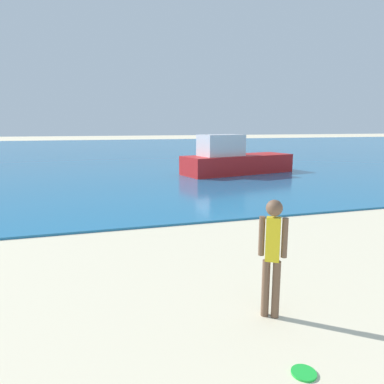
% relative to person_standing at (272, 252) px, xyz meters
% --- Properties ---
extents(water, '(160.00, 60.00, 0.06)m').
position_rel_person_standing_xyz_m(water, '(0.06, 34.92, -0.94)').
color(water, '#1E6B9E').
rests_on(water, ground).
extents(person_standing, '(0.34, 0.25, 1.71)m').
position_rel_person_standing_xyz_m(person_standing, '(0.00, 0.00, 0.00)').
color(person_standing, brown).
rests_on(person_standing, ground).
extents(frisbee, '(0.28, 0.28, 0.03)m').
position_rel_person_standing_xyz_m(frisbee, '(-0.24, -1.20, -0.96)').
color(frisbee, green).
rests_on(frisbee, ground).
extents(boat_near, '(6.62, 3.32, 2.15)m').
position_rel_person_standing_xyz_m(boat_near, '(5.52, 14.04, -0.17)').
color(boat_near, red).
rests_on(boat_near, water).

